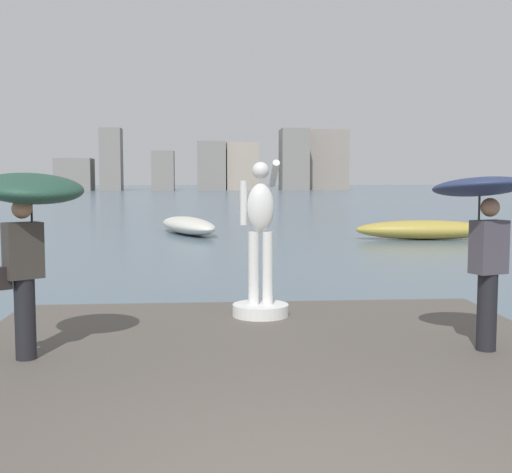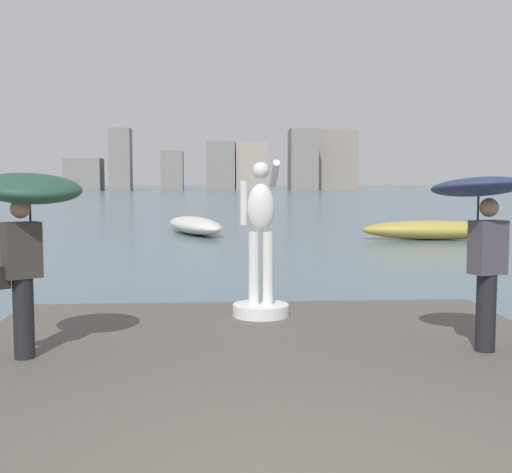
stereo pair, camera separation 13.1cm
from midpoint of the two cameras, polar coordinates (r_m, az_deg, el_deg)
The scene contains 8 objects.
ground_plane at distance 43.89m, azimuth -2.85°, elevation 1.98°, with size 400.00×400.00×0.00m, color slate.
pier at distance 5.96m, azimuth 2.87°, elevation -16.02°, with size 6.99×9.41×0.40m, color #564F47.
statue_white_figure at distance 9.27m, azimuth 0.82°, elevation -2.08°, with size 0.80×0.96×2.21m.
onlooker_left at distance 7.47m, azimuth -18.75°, elevation 2.40°, with size 1.57×1.57×2.06m.
onlooker_right at distance 7.72m, azimuth 19.46°, elevation 1.80°, with size 1.32×1.32×2.01m.
boat_near at distance 26.13m, azimuth 15.14°, elevation 0.55°, with size 5.42×1.86×0.74m.
boat_far at distance 28.03m, azimuth -5.25°, elevation 0.97°, with size 3.24×5.66×0.72m.
distant_skyline at distance 134.49m, azimuth -1.34°, elevation 6.31°, with size 59.17×10.51×12.46m.
Camera 2 is at (-0.58, -3.83, 2.34)m, focal length 46.06 mm.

